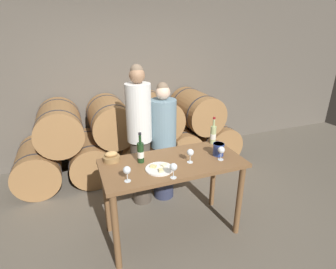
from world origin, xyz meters
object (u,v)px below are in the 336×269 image
object	(u,v)px
tasting_table	(173,173)
bread_basket	(111,157)
person_right	(163,143)
blue_crock	(218,149)
person_left	(140,137)
wine_glass_far_left	(127,171)
cheese_plate	(159,169)
wine_glass_center	(190,153)
wine_bottle_red	(141,152)
wine_glass_left	(173,167)
wine_bottle_white	(213,134)
wine_glass_right	(221,150)

from	to	relation	value
tasting_table	bread_basket	xyz separation A→B (m)	(-0.58, 0.25, 0.18)
person_right	blue_crock	bearing A→B (deg)	-63.67
person_left	blue_crock	bearing A→B (deg)	-47.48
person_left	bread_basket	world-z (taller)	person_left
tasting_table	wine_glass_far_left	bearing A→B (deg)	-158.94
blue_crock	cheese_plate	bearing A→B (deg)	-174.40
wine_glass_center	wine_glass_far_left	bearing A→B (deg)	-169.64
wine_bottle_red	bread_basket	size ratio (longest dim) A/B	1.86
wine_glass_left	wine_glass_center	bearing A→B (deg)	38.68
tasting_table	wine_glass_left	xyz separation A→B (m)	(-0.11, -0.29, 0.24)
wine_glass_far_left	wine_glass_left	distance (m)	0.41
wine_glass_left	wine_bottle_red	bearing A→B (deg)	115.37
wine_bottle_white	wine_glass_far_left	xyz separation A→B (m)	(-1.14, -0.46, -0.00)
wine_bottle_white	wine_glass_left	world-z (taller)	wine_bottle_white
cheese_plate	wine_glass_center	xyz separation A→B (m)	(0.34, 0.03, 0.10)
person_right	wine_glass_far_left	bearing A→B (deg)	-126.77
wine_bottle_red	wine_bottle_white	world-z (taller)	wine_bottle_white
blue_crock	wine_glass_left	distance (m)	0.68
bread_basket	wine_glass_center	size ratio (longest dim) A/B	1.17
person_left	wine_glass_left	xyz separation A→B (m)	(0.04, -0.99, 0.07)
blue_crock	wine_glass_left	size ratio (longest dim) A/B	0.91
tasting_table	wine_bottle_red	size ratio (longest dim) A/B	4.54
person_right	wine_glass_left	bearing A→B (deg)	-104.97
cheese_plate	person_right	bearing A→B (deg)	67.44
wine_glass_right	bread_basket	bearing A→B (deg)	159.99
person_right	tasting_table	bearing A→B (deg)	-102.28
wine_bottle_white	wine_glass_left	bearing A→B (deg)	-142.69
wine_bottle_white	blue_crock	distance (m)	0.32
wine_bottle_red	wine_glass_left	distance (m)	0.45
person_left	wine_bottle_red	world-z (taller)	person_left
wine_bottle_red	blue_crock	distance (m)	0.83
tasting_table	wine_bottle_white	world-z (taller)	wine_bottle_white
blue_crock	wine_glass_center	bearing A→B (deg)	-173.58
person_right	bread_basket	bearing A→B (deg)	-148.62
wine_bottle_red	bread_basket	bearing A→B (deg)	153.67
blue_crock	bread_basket	bearing A→B (deg)	165.42
blue_crock	tasting_table	bearing A→B (deg)	176.03
wine_glass_center	wine_glass_right	xyz separation A→B (m)	(0.32, -0.06, 0.00)
blue_crock	wine_bottle_red	bearing A→B (deg)	169.73
tasting_table	person_right	bearing A→B (deg)	77.72
wine_bottle_white	bread_basket	world-z (taller)	wine_bottle_white
tasting_table	wine_glass_right	distance (m)	0.56
person_right	wine_glass_center	distance (m)	0.80
tasting_table	wine_glass_far_left	size ratio (longest dim) A/B	9.88
person_left	cheese_plate	distance (m)	0.80
wine_bottle_white	wine_glass_far_left	bearing A→B (deg)	-157.76
wine_glass_far_left	wine_glass_left	xyz separation A→B (m)	(0.40, -0.09, 0.00)
person_right	wine_bottle_red	bearing A→B (deg)	-128.12
cheese_plate	wine_glass_far_left	size ratio (longest dim) A/B	1.86
cheese_plate	wine_glass_center	distance (m)	0.35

